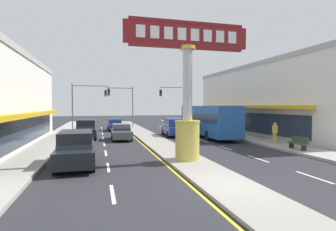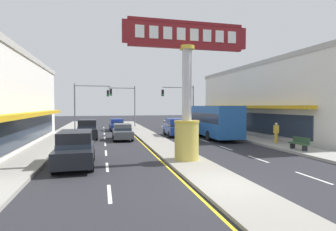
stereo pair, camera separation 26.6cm
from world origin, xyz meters
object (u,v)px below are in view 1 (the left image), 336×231
Objects in this scene: storefront_right at (272,100)px; pedestrian_near_kerb at (275,131)px; suv_far_right_lane at (174,127)px; suv_far_left_oncoming at (86,129)px; traffic_light_median_far at (123,100)px; street_bench at (298,143)px; sedan_mid_left_lane at (115,125)px; suv_kerb_right at (76,148)px; district_sign at (187,95)px; traffic_light_right_side at (180,99)px; bus_near_left_lane at (208,119)px; sedan_near_right_lane at (121,132)px; traffic_light_left_side at (86,98)px.

pedestrian_near_kerb is at bearing -124.37° from storefront_right.
suv_far_right_lane and suv_far_left_oncoming have the same top height.
traffic_light_median_far is 3.88× the size of street_bench.
sedan_mid_left_lane is 2.71× the size of street_bench.
pedestrian_near_kerb is (15.33, 4.05, 0.15)m from suv_kerb_right.
sedan_mid_left_lane is (-2.87, 21.15, -3.08)m from district_sign.
traffic_light_right_side is 3.66× the size of pedestrian_near_kerb.
storefront_right is 24.35m from suv_kerb_right.
suv_far_right_lane is 0.42× the size of bus_near_left_lane.
sedan_near_right_lane is 10.01m from sedan_mid_left_lane.
district_sign is at bearing -172.29° from street_bench.
district_sign is 13.17m from bus_near_left_lane.
district_sign is at bearing -75.57° from sedan_near_right_lane.
suv_kerb_right is at bearing 176.44° from district_sign.
suv_far_right_lane is at bearing -44.48° from traffic_light_left_side.
district_sign is 1.28× the size of traffic_light_left_side.
sedan_near_right_lane is 9.10m from bus_near_left_lane.
suv_far_left_oncoming is at bearing -110.30° from traffic_light_median_far.
district_sign is 23.21m from traffic_light_right_side.
suv_kerb_right is 2.73× the size of pedestrian_near_kerb.
storefront_right reaches higher than suv_kerb_right.
storefront_right is 20.72m from traffic_light_median_far.
district_sign reaches higher than traffic_light_median_far.
traffic_light_left_side is 1.32× the size of suv_far_right_lane.
traffic_light_left_side is 1.34× the size of suv_kerb_right.
suv_far_left_oncoming is (-12.33, 1.27, -0.88)m from bus_near_left_lane.
traffic_light_left_side reaches higher than suv_kerb_right.
storefront_right reaches higher than suv_far_right_lane.
storefront_right reaches higher than street_bench.
sedan_near_right_lane reaches higher than street_bench.
suv_far_left_oncoming is at bearing -179.05° from suv_far_right_lane.
bus_near_left_lane reaches higher than suv_kerb_right.
sedan_near_right_lane is at bearing 139.21° from street_bench.
suv_far_left_oncoming reaches higher than street_bench.
suv_far_left_oncoming is at bearing -142.86° from traffic_light_right_side.
district_sign reaches higher than pedestrian_near_kerb.
district_sign is 4.69× the size of pedestrian_near_kerb.
storefront_right is 14.65× the size of pedestrian_near_kerb.
district_sign reaches higher than traffic_light_left_side.
sedan_near_right_lane is at bearing -71.77° from traffic_light_left_side.
bus_near_left_lane is (9.03, 0.32, 1.08)m from sedan_near_right_lane.
district_sign is 6.82m from suv_kerb_right.
traffic_light_right_side reaches higher than street_bench.
bus_near_left_lane is 13.29m from sedan_mid_left_lane.
traffic_light_median_far is 25.78m from suv_kerb_right.
traffic_light_left_side reaches higher than sedan_mid_left_lane.
traffic_light_right_side is 1.43× the size of sedan_near_right_lane.
sedan_mid_left_lane is at bearing 120.04° from street_bench.
district_sign reaches higher than suv_far_right_lane.
storefront_right is 17.92m from sedan_near_right_lane.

